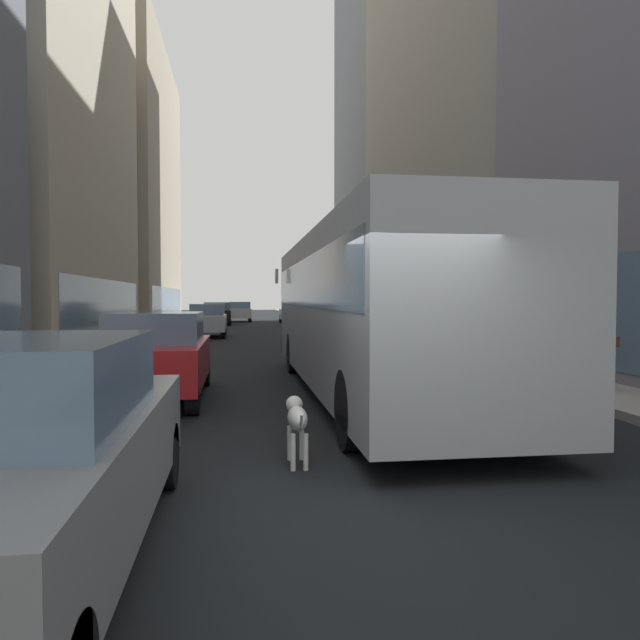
# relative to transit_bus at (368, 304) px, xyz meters

# --- Properties ---
(ground_plane) EXTENTS (120.00, 120.00, 0.00)m
(ground_plane) POSITION_rel_transit_bus_xyz_m (-1.20, 29.17, -1.78)
(ground_plane) COLOR black
(sidewalk_left) EXTENTS (2.40, 110.00, 0.15)m
(sidewalk_left) POSITION_rel_transit_bus_xyz_m (-6.90, 29.17, -1.70)
(sidewalk_left) COLOR #9E9991
(sidewalk_left) RESTS_ON ground
(sidewalk_right) EXTENTS (2.40, 110.00, 0.15)m
(sidewalk_right) POSITION_rel_transit_bus_xyz_m (4.50, 29.17, -1.70)
(sidewalk_right) COLOR #9E9991
(sidewalk_right) RESTS_ON ground
(building_left_far) EXTENTS (9.48, 22.08, 22.54)m
(building_left_far) POSITION_rel_transit_bus_xyz_m (-13.10, 40.07, 9.49)
(building_left_far) COLOR #A0937F
(building_left_far) RESTS_ON ground
(building_right_mid) EXTENTS (9.61, 20.94, 24.25)m
(building_right_mid) POSITION_rel_transit_bus_xyz_m (10.70, 16.82, 10.34)
(building_right_mid) COLOR gray
(building_right_mid) RESTS_ON ground
(building_right_far) EXTENTS (8.68, 14.96, 31.53)m
(building_right_far) POSITION_rel_transit_bus_xyz_m (10.70, 35.47, 13.98)
(building_right_far) COLOR slate
(building_right_far) RESTS_ON ground
(transit_bus) EXTENTS (2.78, 11.53, 3.05)m
(transit_bus) POSITION_rel_transit_bus_xyz_m (0.00, 0.00, 0.00)
(transit_bus) COLOR #999EA3
(transit_bus) RESTS_ON ground
(car_blue_hatchback) EXTENTS (1.89, 4.64, 1.62)m
(car_blue_hatchback) POSITION_rel_transit_bus_xyz_m (1.60, 32.64, -0.95)
(car_blue_hatchback) COLOR #4C6BB7
(car_blue_hatchback) RESTS_ON ground
(car_grey_wagon) EXTENTS (1.74, 4.40, 1.62)m
(car_grey_wagon) POSITION_rel_transit_bus_xyz_m (-4.00, -7.15, -0.96)
(car_grey_wagon) COLOR slate
(car_grey_wagon) RESTS_ON ground
(car_red_coupe) EXTENTS (1.72, 4.06, 1.62)m
(car_red_coupe) POSITION_rel_transit_bus_xyz_m (-4.00, -0.07, -0.96)
(car_red_coupe) COLOR red
(car_red_coupe) RESTS_ON ground
(car_silver_sedan) EXTENTS (1.74, 3.97, 1.62)m
(car_silver_sedan) POSITION_rel_transit_bus_xyz_m (-4.00, 18.03, -0.96)
(car_silver_sedan) COLOR #B7BABF
(car_silver_sedan) RESTS_ON ground
(car_white_van) EXTENTS (1.86, 4.08, 1.62)m
(car_white_van) POSITION_rel_transit_bus_xyz_m (-2.40, 37.55, -0.96)
(car_white_van) COLOR silver
(car_white_van) RESTS_ON ground
(car_black_suv) EXTENTS (1.95, 4.38, 1.62)m
(car_black_suv) POSITION_rel_transit_bus_xyz_m (-4.00, 31.58, -0.95)
(car_black_suv) COLOR black
(car_black_suv) RESTS_ON ground
(dalmatian_dog) EXTENTS (0.22, 0.96, 0.72)m
(dalmatian_dog) POSITION_rel_transit_bus_xyz_m (-1.86, -4.64, -1.26)
(dalmatian_dog) COLOR white
(dalmatian_dog) RESTS_ON ground
(pedestrian_with_handbag) EXTENTS (0.45, 0.34, 1.69)m
(pedestrian_with_handbag) POSITION_rel_transit_bus_xyz_m (4.42, -0.83, -0.76)
(pedestrian_with_handbag) COLOR #1E1E2D
(pedestrian_with_handbag) RESTS_ON sidewalk_right
(pedestrian_in_coat) EXTENTS (0.34, 0.34, 1.69)m
(pedestrian_in_coat) POSITION_rel_transit_bus_xyz_m (4.55, 2.15, -0.77)
(pedestrian_in_coat) COLOR #1E1E2D
(pedestrian_in_coat) RESTS_ON sidewalk_right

